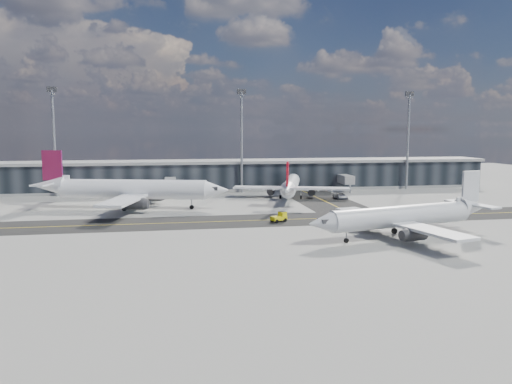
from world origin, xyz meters
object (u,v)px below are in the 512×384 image
(airliner_redtail, at_px, (291,185))
(baggage_tug, at_px, (280,217))
(airliner_near, at_px, (404,216))
(service_van, at_px, (341,195))
(airliner_af, at_px, (131,190))

(airliner_redtail, distance_m, baggage_tug, 32.94)
(airliner_redtail, height_order, baggage_tug, airliner_redtail)
(airliner_near, xyz_separation_m, service_van, (5.24, 46.13, -2.67))
(airliner_near, relative_size, baggage_tug, 10.11)
(baggage_tug, bearing_deg, airliner_near, 18.21)
(baggage_tug, xyz_separation_m, service_van, (22.60, 29.38, -0.17))
(service_van, bearing_deg, airliner_af, -170.40)
(airliner_af, distance_m, airliner_near, 60.84)
(airliner_af, relative_size, airliner_redtail, 1.26)
(airliner_redtail, height_order, service_van, airliner_redtail)
(airliner_redtail, relative_size, baggage_tug, 9.94)
(airliner_redtail, relative_size, airliner_near, 0.98)
(airliner_near, distance_m, baggage_tug, 24.25)
(airliner_af, bearing_deg, airliner_redtail, 117.84)
(baggage_tug, bearing_deg, airliner_redtail, 134.91)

